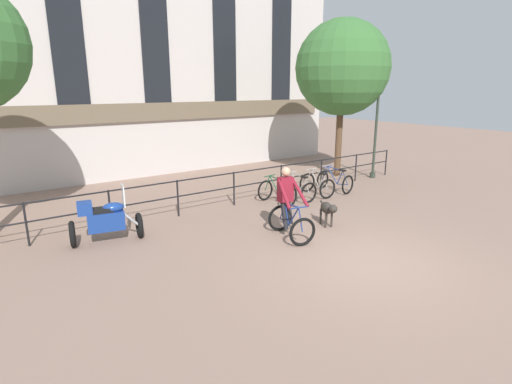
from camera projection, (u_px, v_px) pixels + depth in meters
The scene contains 12 objects.
ground_plane at pixel (370, 263), 8.33m from camera, with size 60.00×60.00×0.00m, color #8E7060.
canal_railing at pixel (234, 183), 12.22m from camera, with size 15.05×0.05×1.05m.
building_facade at pixel (152, 43), 15.60m from camera, with size 18.00×0.72×10.50m.
cyclist_with_bike at pixel (288, 206), 9.62m from camera, with size 0.91×1.29×1.70m.
dog at pixel (328, 209), 10.37m from camera, with size 0.45×0.89×0.68m.
parked_motorcycle at pixel (105, 219), 9.29m from camera, with size 1.69×0.93×1.35m.
parked_bicycle_near_lamp at pixel (277, 193), 12.46m from camera, with size 0.80×1.19×0.86m.
parked_bicycle_mid_left at pixel (298, 189), 12.95m from camera, with size 0.67×1.12×0.86m.
parked_bicycle_mid_right at pixel (317, 185), 13.45m from camera, with size 0.74×1.16×0.86m.
parked_bicycle_far_end at pixel (335, 181), 13.94m from camera, with size 0.81×1.19×0.86m.
street_lamp at pixel (376, 124), 15.61m from camera, with size 0.28×0.28×3.81m.
tree_canalside_right at pixel (342, 68), 15.51m from camera, with size 3.67×3.67×6.11m.
Camera 1 is at (-6.43, -4.82, 3.55)m, focal length 28.00 mm.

